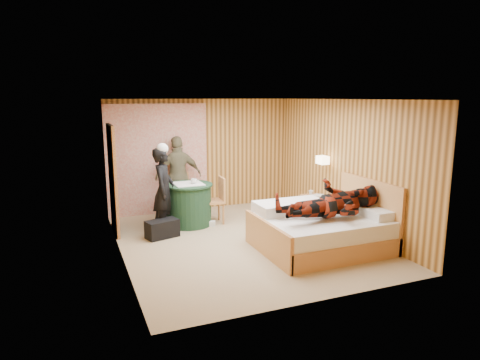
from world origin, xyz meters
name	(u,v)px	position (x,y,z in m)	size (l,w,h in m)	color
floor	(242,241)	(0.00, 0.00, 0.00)	(4.20, 5.00, 0.01)	tan
ceiling	(243,99)	(0.00, 0.00, 2.50)	(4.20, 5.00, 0.01)	white
wall_back	(201,155)	(0.00, 2.50, 1.25)	(4.20, 0.02, 2.50)	tan
wall_left	(118,181)	(-2.10, 0.00, 1.25)	(0.02, 5.00, 2.50)	tan
wall_right	(343,165)	(2.10, 0.00, 1.25)	(0.02, 5.00, 2.50)	tan
curtain	(158,160)	(-1.00, 2.43, 1.20)	(2.20, 0.08, 2.40)	beige
doorway	(113,179)	(-2.06, 1.40, 1.02)	(0.06, 0.90, 2.05)	black
wall_lamp	(323,160)	(1.92, 0.45, 1.30)	(0.26, 0.24, 0.16)	gold
bed	(322,229)	(1.12, -0.84, 0.33)	(2.09, 1.65, 1.13)	#E7AB5E
nightstand	(314,208)	(1.88, 0.65, 0.27)	(0.40, 0.54, 0.52)	#E7AB5E
round_table	(189,204)	(-0.62, 1.32, 0.43)	(0.96, 0.96, 0.85)	#1E4129
chair_far	(180,191)	(-0.61, 2.07, 0.54)	(0.46, 0.46, 0.93)	#E7AB5E
chair_near	(217,197)	(-0.05, 1.25, 0.55)	(0.46, 0.46, 0.94)	#E7AB5E
duffel_bag	(162,229)	(-1.30, 0.73, 0.16)	(0.58, 0.31, 0.33)	black
sneaker_left	(199,221)	(-0.43, 1.30, 0.06)	(0.29, 0.12, 0.13)	white
sneaker_right	(209,224)	(-0.28, 1.06, 0.05)	(0.24, 0.10, 0.11)	white
woman_standing	(164,190)	(-1.17, 1.06, 0.81)	(0.59, 0.39, 1.62)	black
man_at_table	(179,176)	(-0.62, 2.12, 0.86)	(1.01, 0.42, 1.72)	#70694A
man_on_bed	(333,194)	(1.15, -1.07, 1.00)	(1.77, 0.67, 0.86)	maroon
book_lower	(316,196)	(1.88, 0.60, 0.53)	(0.17, 0.22, 0.02)	white
book_upper	(316,195)	(1.88, 0.60, 0.55)	(0.16, 0.22, 0.02)	white
cup_nightstand	(311,193)	(1.88, 0.78, 0.57)	(0.10, 0.10, 0.09)	white
cup_table	(194,181)	(-0.52, 1.27, 0.90)	(0.12, 0.12, 0.10)	white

